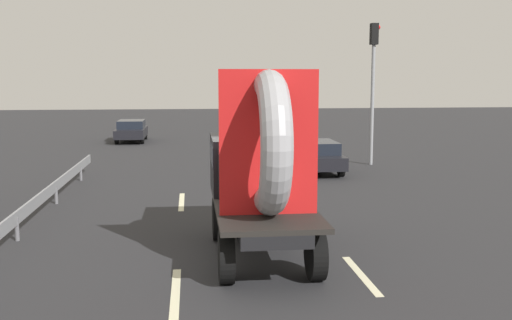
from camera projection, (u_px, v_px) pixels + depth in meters
ground_plane at (242, 250)px, 13.24m from camera, size 120.00×120.00×0.00m
flatbed_truck at (260, 169)px, 12.88m from camera, size 2.02×5.11×3.98m
distant_sedan at (316, 155)px, 24.12m from camera, size 1.67×3.90×1.27m
traffic_light at (373, 74)px, 25.74m from camera, size 0.42×0.36×6.12m
guardrail at (39, 201)px, 15.99m from camera, size 0.10×16.60×0.71m
lane_dash_left_near at (175, 294)px, 10.54m from camera, size 0.16×2.79×0.01m
lane_dash_left_far at (182, 202)px, 18.41m from camera, size 0.16×2.65×0.01m
lane_dash_right_near at (361, 275)px, 11.58m from camera, size 0.16×2.35×0.01m
lane_dash_right_far at (292, 195)px, 19.46m from camera, size 0.16×2.63×0.01m
oncoming_car at (131, 130)px, 35.56m from camera, size 1.68×3.92×1.28m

